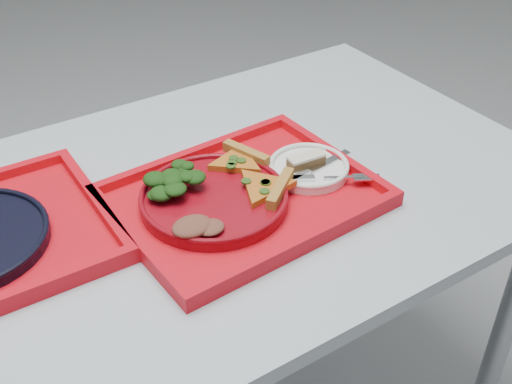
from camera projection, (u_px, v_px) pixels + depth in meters
table at (139, 251)px, 1.16m from camera, size 1.60×0.80×0.75m
tray_main at (244, 200)px, 1.15m from camera, size 0.47×0.37×0.01m
dinner_plate at (214, 200)px, 1.13m from camera, size 0.26×0.26×0.02m
side_plate at (309, 169)px, 1.21m from camera, size 0.15×0.15×0.01m
pizza_slice_a at (264, 185)px, 1.13m from camera, size 0.16×0.16×0.02m
pizza_slice_b at (237, 160)px, 1.20m from camera, size 0.14×0.13×0.02m
salad_heap at (171, 177)px, 1.13m from camera, size 0.10×0.09×0.05m
meat_portion at (192, 226)px, 1.04m from camera, size 0.07×0.05×0.02m
dessert_bar at (306, 160)px, 1.20m from camera, size 0.07×0.03×0.02m
knife at (314, 168)px, 1.19m from camera, size 0.19×0.04×0.01m
fork at (323, 178)px, 1.17m from camera, size 0.17×0.11×0.01m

